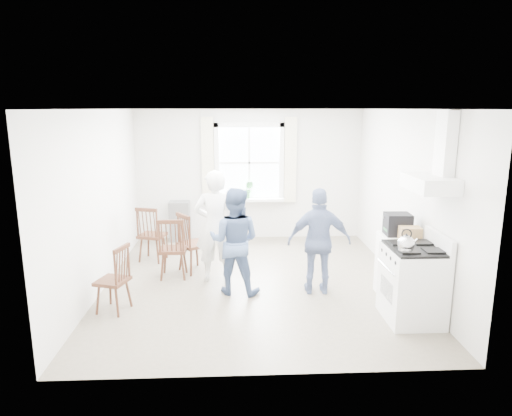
{
  "coord_description": "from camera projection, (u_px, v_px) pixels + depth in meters",
  "views": [
    {
      "loc": [
        -0.3,
        -6.59,
        2.61
      ],
      "look_at": [
        0.03,
        0.2,
        1.12
      ],
      "focal_mm": 32.0,
      "sensor_mm": 36.0,
      "label": 1
    }
  ],
  "objects": [
    {
      "name": "range_hood",
      "position": [
        435.0,
        170.0,
        5.38
      ],
      "size": [
        0.45,
        0.76,
        0.94
      ],
      "color": "white",
      "rests_on": "room_shell"
    },
    {
      "name": "potted_plant",
      "position": [
        249.0,
        190.0,
        9.09
      ],
      "size": [
        0.25,
        0.25,
        0.35
      ],
      "primitive_type": "imported",
      "rotation": [
        0.0,
        0.0,
        -0.36
      ],
      "color": "#34753A",
      "rests_on": "window_assembly"
    },
    {
      "name": "kettle",
      "position": [
        406.0,
        244.0,
        5.38
      ],
      "size": [
        0.2,
        0.2,
        0.28
      ],
      "color": "silver",
      "rests_on": "gas_stove"
    },
    {
      "name": "window_assembly",
      "position": [
        249.0,
        167.0,
        9.08
      ],
      "size": [
        1.88,
        0.24,
        1.7
      ],
      "color": "white",
      "rests_on": "room_shell"
    },
    {
      "name": "low_cabinet",
      "position": [
        398.0,
        267.0,
        6.36
      ],
      "size": [
        0.5,
        0.55,
        0.9
      ],
      "primitive_type": "cube",
      "color": "white",
      "rests_on": "ground"
    },
    {
      "name": "windsor_chair_a",
      "position": [
        172.0,
        242.0,
        7.0
      ],
      "size": [
        0.42,
        0.41,
        0.98
      ],
      "color": "#3F2114",
      "rests_on": "ground"
    },
    {
      "name": "person_mid",
      "position": [
        234.0,
        241.0,
        6.47
      ],
      "size": [
        0.91,
        0.91,
        1.54
      ],
      "primitive_type": "imported",
      "rotation": [
        0.0,
        0.0,
        2.89
      ],
      "color": "#4B618C",
      "rests_on": "ground"
    },
    {
      "name": "person_left",
      "position": [
        215.0,
        226.0,
        6.9
      ],
      "size": [
        0.65,
        0.65,
        1.72
      ],
      "primitive_type": "imported",
      "rotation": [
        0.0,
        0.0,
        3.11
      ],
      "color": "white",
      "rests_on": "ground"
    },
    {
      "name": "windsor_chair_b",
      "position": [
        149.0,
        229.0,
        7.8
      ],
      "size": [
        0.51,
        0.5,
        0.98
      ],
      "color": "#3F2114",
      "rests_on": "ground"
    },
    {
      "name": "cardboard_box",
      "position": [
        410.0,
        233.0,
        6.04
      ],
      "size": [
        0.29,
        0.22,
        0.18
      ],
      "primitive_type": "cube",
      "rotation": [
        0.0,
        0.0,
        -0.09
      ],
      "color": "#A27E4E",
      "rests_on": "low_cabinet"
    },
    {
      "name": "windsor_chair_c",
      "position": [
        118.0,
        271.0,
        5.88
      ],
      "size": [
        0.47,
        0.47,
        0.91
      ],
      "color": "#3F2114",
      "rests_on": "ground"
    },
    {
      "name": "shelf_unit",
      "position": [
        180.0,
        221.0,
        9.13
      ],
      "size": [
        0.4,
        0.3,
        0.8
      ],
      "primitive_type": "cube",
      "color": "slate",
      "rests_on": "ground"
    },
    {
      "name": "room_shell",
      "position": [
        255.0,
        199.0,
        6.72
      ],
      "size": [
        4.62,
        5.12,
        2.64
      ],
      "color": "gray",
      "rests_on": "ground"
    },
    {
      "name": "gas_stove",
      "position": [
        413.0,
        283.0,
        5.67
      ],
      "size": [
        0.68,
        0.76,
        1.12
      ],
      "color": "white",
      "rests_on": "ground"
    },
    {
      "name": "person_right",
      "position": [
        319.0,
        242.0,
        6.46
      ],
      "size": [
        0.95,
        0.95,
        1.53
      ],
      "primitive_type": "imported",
      "rotation": [
        0.0,
        0.0,
        3.09
      ],
      "color": "navy",
      "rests_on": "ground"
    },
    {
      "name": "stereo_stack",
      "position": [
        398.0,
        224.0,
        6.27
      ],
      "size": [
        0.35,
        0.32,
        0.3
      ],
      "color": "black",
      "rests_on": "low_cabinet"
    },
    {
      "name": "windsor_chair_d",
      "position": [
        188.0,
        236.0,
        7.3
      ],
      "size": [
        0.57,
        0.57,
        0.99
      ],
      "color": "#3F2114",
      "rests_on": "ground"
    }
  ]
}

